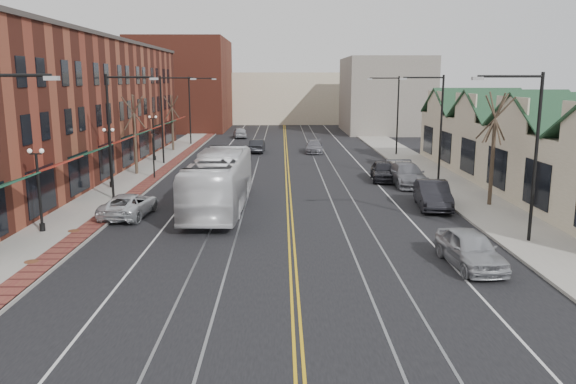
{
  "coord_description": "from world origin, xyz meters",
  "views": [
    {
      "loc": [
        -0.47,
        -20.06,
        7.8
      ],
      "look_at": [
        -0.14,
        8.84,
        2.0
      ],
      "focal_mm": 35.0,
      "sensor_mm": 36.0,
      "label": 1
    }
  ],
  "objects_px": {
    "transit_bus": "(219,182)",
    "parked_car_b": "(433,195)",
    "parked_car_c": "(407,175)",
    "parked_car_d": "(383,171)",
    "parked_suv": "(129,205)",
    "parked_car_a": "(470,249)"
  },
  "relations": [
    {
      "from": "transit_bus",
      "to": "parked_car_a",
      "type": "xyz_separation_m",
      "value": [
        11.75,
        -10.74,
        -0.96
      ]
    },
    {
      "from": "parked_car_c",
      "to": "parked_car_d",
      "type": "bearing_deg",
      "value": 122.27
    },
    {
      "from": "parked_car_b",
      "to": "parked_car_d",
      "type": "relative_size",
      "value": 1.12
    },
    {
      "from": "transit_bus",
      "to": "parked_car_b",
      "type": "distance_m",
      "value": 13.11
    },
    {
      "from": "parked_car_b",
      "to": "parked_car_c",
      "type": "distance_m",
      "value": 7.55
    },
    {
      "from": "parked_car_b",
      "to": "parked_car_c",
      "type": "height_order",
      "value": "parked_car_b"
    },
    {
      "from": "parked_suv",
      "to": "parked_car_c",
      "type": "relative_size",
      "value": 0.87
    },
    {
      "from": "parked_car_b",
      "to": "parked_car_c",
      "type": "relative_size",
      "value": 0.9
    },
    {
      "from": "transit_bus",
      "to": "parked_car_a",
      "type": "relative_size",
      "value": 2.72
    },
    {
      "from": "parked_car_b",
      "to": "parked_car_c",
      "type": "xyz_separation_m",
      "value": [
        0.07,
        7.55,
        -0.02
      ]
    },
    {
      "from": "parked_car_c",
      "to": "parked_car_b",
      "type": "bearing_deg",
      "value": -92.35
    },
    {
      "from": "parked_car_d",
      "to": "parked_suv",
      "type": "bearing_deg",
      "value": -140.27
    },
    {
      "from": "parked_car_a",
      "to": "parked_car_c",
      "type": "bearing_deg",
      "value": 81.06
    },
    {
      "from": "parked_car_a",
      "to": "parked_car_d",
      "type": "distance_m",
      "value": 20.63
    },
    {
      "from": "parked_car_a",
      "to": "parked_car_c",
      "type": "height_order",
      "value": "parked_car_c"
    },
    {
      "from": "parked_car_b",
      "to": "parked_car_d",
      "type": "xyz_separation_m",
      "value": [
        -1.33,
        9.61,
        -0.07
      ]
    },
    {
      "from": "parked_suv",
      "to": "parked_car_d",
      "type": "bearing_deg",
      "value": -140.72
    },
    {
      "from": "parked_car_a",
      "to": "parked_car_c",
      "type": "relative_size",
      "value": 0.81
    },
    {
      "from": "parked_car_d",
      "to": "parked_car_a",
      "type": "bearing_deg",
      "value": -84.94
    },
    {
      "from": "transit_bus",
      "to": "parked_car_b",
      "type": "xyz_separation_m",
      "value": [
        13.08,
        0.28,
        -0.89
      ]
    },
    {
      "from": "parked_car_b",
      "to": "parked_car_c",
      "type": "bearing_deg",
      "value": 95.58
    },
    {
      "from": "parked_suv",
      "to": "parked_car_d",
      "type": "xyz_separation_m",
      "value": [
        16.8,
        11.62,
        0.09
      ]
    }
  ]
}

